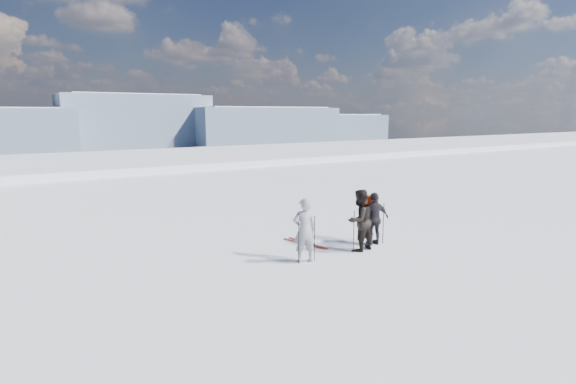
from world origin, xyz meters
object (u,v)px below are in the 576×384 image
Objects in this scene: skier_grey at (304,230)px; skier_pack at (375,219)px; skier_dark at (359,220)px; skis_loose at (306,243)px.

skier_grey is 1.09× the size of skier_pack.
skier_dark is 1.12× the size of skier_pack.
skier_dark is (1.98, 0.02, 0.03)m from skier_grey.
skier_grey is 0.97× the size of skier_dark.
skier_pack is at bearing -159.50° from skier_grey.
skier_grey reaches higher than skier_pack.
skier_dark is at bearing -54.58° from skis_loose.
skier_pack is (0.81, 0.22, -0.10)m from skier_dark.
skis_loose is at bearing -22.59° from skier_pack.
skier_pack is 2.29m from skis_loose.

